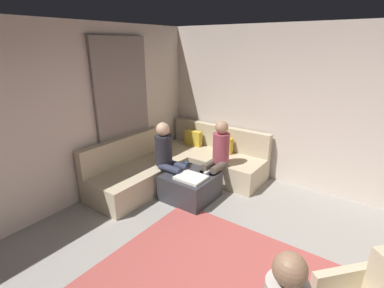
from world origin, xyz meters
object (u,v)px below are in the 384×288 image
coffee_mug (186,165)px  person_on_couch_back (218,154)px  sectional_couch (180,165)px  game_remote (207,172)px  ottoman (190,186)px  person_on_couch_side (168,156)px

coffee_mug → person_on_couch_back: size_ratio=0.08×
sectional_couch → game_remote: bearing=-17.4°
sectional_couch → ottoman: size_ratio=3.36×
coffee_mug → person_on_couch_side: person_on_couch_side is taller
game_remote → ottoman: bearing=-129.3°
coffee_mug → person_on_couch_side: bearing=-132.4°
coffee_mug → person_on_couch_back: 0.57m
person_on_couch_side → coffee_mug: bearing=137.6°
ottoman → person_on_couch_side: size_ratio=0.63×
sectional_couch → game_remote: (0.75, -0.23, 0.15)m
sectional_couch → person_on_couch_side: bearing=-73.3°
sectional_couch → game_remote: size_ratio=17.00×
sectional_couch → coffee_mug: 0.48m
game_remote → person_on_couch_side: bearing=-156.7°
ottoman → person_on_couch_back: size_ratio=0.63×
person_on_couch_side → person_on_couch_back: bearing=131.5°
ottoman → game_remote: size_ratio=5.07×
sectional_couch → person_on_couch_side: (0.15, -0.49, 0.38)m
person_on_couch_back → person_on_couch_side: bearing=41.5°
ottoman → coffee_mug: bearing=140.7°
sectional_couch → person_on_couch_back: 0.85m
ottoman → game_remote: game_remote is taller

